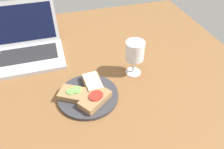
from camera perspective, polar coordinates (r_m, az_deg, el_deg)
The scene contains 7 objects.
wooden_table at distance 86.20cm, azimuth -5.42°, elevation -4.76°, with size 140.00×140.00×3.00cm, color brown.
plate at distance 82.27cm, azimuth -6.26°, elevation -5.52°, with size 22.61×22.61×1.29cm, color #333338.
sandwich_with_cheese at distance 83.84cm, azimuth -5.07°, elevation -2.34°, with size 6.83×11.52×2.93cm.
sandwich_with_cucumber at distance 80.97cm, azimuth -9.70°, elevation -5.02°, with size 13.11×11.41×2.72cm.
sandwich_with_tomato at distance 78.05cm, azimuth -4.30°, elevation -6.38°, with size 13.18×11.96×3.20cm.
wine_glass at distance 86.48cm, azimuth 5.95°, elevation 5.73°, with size 7.50×7.50×15.03cm.
laptop at distance 107.56cm, azimuth -21.25°, elevation 6.83°, with size 30.86×28.57×21.24cm.
Camera 1 is at (-8.91, -59.46, 63.26)cm, focal length 35.00 mm.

